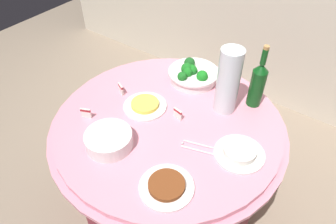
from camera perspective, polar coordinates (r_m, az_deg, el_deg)
name	(u,v)px	position (r m, az deg, el deg)	size (l,w,h in m)	color
ground_plane	(168,201)	(2.08, 0.00, -16.31)	(6.00, 6.00, 0.00)	gray
buffet_table	(168,166)	(1.77, 0.00, -9.98)	(1.16, 1.16, 0.74)	maroon
broccoli_bowl	(193,74)	(1.72, 4.63, 7.01)	(0.28, 0.28, 0.11)	white
plate_stack	(109,140)	(1.38, -10.96, -5.13)	(0.21, 0.21, 0.07)	white
wine_bottle	(258,83)	(1.57, 16.36, 5.16)	(0.07, 0.07, 0.34)	#0E4516
decorative_fruit_vase	(228,84)	(1.48, 11.05, 5.10)	(0.11, 0.11, 0.34)	silver
serving_tongs	(198,147)	(1.37, 5.62, -6.54)	(0.17, 0.09, 0.01)	silver
food_plate_fried_egg	(145,105)	(1.56, -4.30, 1.26)	(0.22, 0.22, 0.03)	white
food_plate_rice	(240,152)	(1.37, 13.23, -7.24)	(0.22, 0.22, 0.04)	white
food_plate_stir_fry	(167,186)	(1.23, -0.26, -13.63)	(0.22, 0.22, 0.03)	white
label_placard_front	(86,113)	(1.54, -15.05, -0.12)	(0.05, 0.03, 0.05)	white
label_placard_mid	(121,88)	(1.65, -8.80, 4.36)	(0.05, 0.03, 0.05)	white
label_placard_rear	(178,113)	(1.48, 1.83, -0.27)	(0.05, 0.02, 0.05)	white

